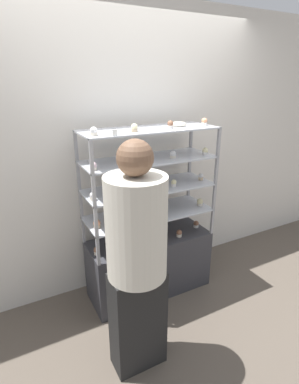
# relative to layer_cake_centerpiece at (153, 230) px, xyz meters

# --- Properties ---
(ground_plane) EXTENTS (20.00, 20.00, 0.00)m
(ground_plane) POSITION_rel_layer_cake_centerpiece_xyz_m (-0.05, -0.02, -0.62)
(ground_plane) COLOR brown
(back_wall) EXTENTS (8.00, 0.05, 2.60)m
(back_wall) POSITION_rel_layer_cake_centerpiece_xyz_m (-0.05, 0.33, 0.68)
(back_wall) COLOR silver
(back_wall) RESTS_ON ground_plane
(display_base) EXTENTS (1.14, 0.43, 0.57)m
(display_base) POSITION_rel_layer_cake_centerpiece_xyz_m (-0.05, -0.02, -0.34)
(display_base) COLOR #333338
(display_base) RESTS_ON ground_plane
(display_riser_lower) EXTENTS (1.14, 0.43, 0.25)m
(display_riser_lower) POSITION_rel_layer_cake_centerpiece_xyz_m (-0.05, -0.02, 0.18)
(display_riser_lower) COLOR #99999E
(display_riser_lower) RESTS_ON display_base
(display_riser_middle) EXTENTS (1.14, 0.43, 0.25)m
(display_riser_middle) POSITION_rel_layer_cake_centerpiece_xyz_m (-0.05, -0.02, 0.43)
(display_riser_middle) COLOR #99999E
(display_riser_middle) RESTS_ON display_riser_lower
(display_riser_upper) EXTENTS (1.14, 0.43, 0.25)m
(display_riser_upper) POSITION_rel_layer_cake_centerpiece_xyz_m (-0.05, -0.02, 0.68)
(display_riser_upper) COLOR #99999E
(display_riser_upper) RESTS_ON display_riser_middle
(display_riser_top) EXTENTS (1.14, 0.43, 0.25)m
(display_riser_top) POSITION_rel_layer_cake_centerpiece_xyz_m (-0.05, -0.02, 0.93)
(display_riser_top) COLOR #99999E
(display_riser_top) RESTS_ON display_riser_upper
(layer_cake_centerpiece) EXTENTS (0.17, 0.17, 0.09)m
(layer_cake_centerpiece) POSITION_rel_layer_cake_centerpiece_xyz_m (0.00, 0.00, 0.00)
(layer_cake_centerpiece) COLOR #C66660
(layer_cake_centerpiece) RESTS_ON display_base
(sheet_cake_frosted) EXTENTS (0.21, 0.16, 0.07)m
(sheet_cake_frosted) POSITION_rel_layer_cake_centerpiece_xyz_m (-0.36, -0.04, 0.24)
(sheet_cake_frosted) COLOR beige
(sheet_cake_frosted) RESTS_ON display_riser_lower
(cupcake_0) EXTENTS (0.05, 0.05, 0.07)m
(cupcake_0) POSITION_rel_layer_cake_centerpiece_xyz_m (-0.58, -0.07, -0.01)
(cupcake_0) COLOR beige
(cupcake_0) RESTS_ON display_base
(cupcake_1) EXTENTS (0.05, 0.05, 0.07)m
(cupcake_1) POSITION_rel_layer_cake_centerpiece_xyz_m (-0.32, -0.09, -0.01)
(cupcake_1) COLOR white
(cupcake_1) RESTS_ON display_base
(cupcake_2) EXTENTS (0.05, 0.05, 0.07)m
(cupcake_2) POSITION_rel_layer_cake_centerpiece_xyz_m (0.20, -0.14, -0.01)
(cupcake_2) COLOR beige
(cupcake_2) RESTS_ON display_base
(cupcake_3) EXTENTS (0.05, 0.05, 0.07)m
(cupcake_3) POSITION_rel_layer_cake_centerpiece_xyz_m (0.45, -0.06, -0.01)
(cupcake_3) COLOR white
(cupcake_3) RESTS_ON display_base
(price_tag_0) EXTENTS (0.04, 0.00, 0.04)m
(price_tag_0) POSITION_rel_layer_cake_centerpiece_xyz_m (-0.24, -0.22, -0.03)
(price_tag_0) COLOR white
(price_tag_0) RESTS_ON display_base
(cupcake_4) EXTENTS (0.06, 0.06, 0.07)m
(cupcake_4) POSITION_rel_layer_cake_centerpiece_xyz_m (-0.56, -0.08, 0.23)
(cupcake_4) COLOR #CCB28C
(cupcake_4) RESTS_ON display_riser_lower
(cupcake_5) EXTENTS (0.06, 0.06, 0.07)m
(cupcake_5) POSITION_rel_layer_cake_centerpiece_xyz_m (-0.07, -0.12, 0.23)
(cupcake_5) COLOR white
(cupcake_5) RESTS_ON display_riser_lower
(cupcake_6) EXTENTS (0.06, 0.06, 0.07)m
(cupcake_6) POSITION_rel_layer_cake_centerpiece_xyz_m (0.45, -0.10, 0.23)
(cupcake_6) COLOR beige
(cupcake_6) RESTS_ON display_riser_lower
(price_tag_1) EXTENTS (0.04, 0.00, 0.04)m
(price_tag_1) POSITION_rel_layer_cake_centerpiece_xyz_m (-0.20, -0.22, 0.22)
(price_tag_1) COLOR white
(price_tag_1) RESTS_ON display_riser_lower
(cupcake_7) EXTENTS (0.05, 0.05, 0.06)m
(cupcake_7) POSITION_rel_layer_cake_centerpiece_xyz_m (-0.58, -0.09, 0.48)
(cupcake_7) COLOR beige
(cupcake_7) RESTS_ON display_riser_middle
(cupcake_8) EXTENTS (0.05, 0.05, 0.06)m
(cupcake_8) POSITION_rel_layer_cake_centerpiece_xyz_m (-0.23, -0.08, 0.48)
(cupcake_8) COLOR beige
(cupcake_8) RESTS_ON display_riser_middle
(cupcake_9) EXTENTS (0.05, 0.05, 0.06)m
(cupcake_9) POSITION_rel_layer_cake_centerpiece_xyz_m (0.13, -0.12, 0.48)
(cupcake_9) COLOR white
(cupcake_9) RESTS_ON display_riser_middle
(cupcake_10) EXTENTS (0.05, 0.05, 0.06)m
(cupcake_10) POSITION_rel_layer_cake_centerpiece_xyz_m (0.45, -0.08, 0.48)
(cupcake_10) COLOR #CCB28C
(cupcake_10) RESTS_ON display_riser_middle
(price_tag_2) EXTENTS (0.04, 0.00, 0.04)m
(price_tag_2) POSITION_rel_layer_cake_centerpiece_xyz_m (-0.07, -0.22, 0.47)
(price_tag_2) COLOR white
(price_tag_2) RESTS_ON display_riser_middle
(cupcake_11) EXTENTS (0.05, 0.05, 0.06)m
(cupcake_11) POSITION_rel_layer_cake_centerpiece_xyz_m (-0.57, -0.14, 0.73)
(cupcake_11) COLOR beige
(cupcake_11) RESTS_ON display_riser_upper
(cupcake_12) EXTENTS (0.05, 0.05, 0.06)m
(cupcake_12) POSITION_rel_layer_cake_centerpiece_xyz_m (-0.23, -0.11, 0.73)
(cupcake_12) COLOR #CCB28C
(cupcake_12) RESTS_ON display_riser_upper
(cupcake_13) EXTENTS (0.05, 0.05, 0.06)m
(cupcake_13) POSITION_rel_layer_cake_centerpiece_xyz_m (0.13, -0.10, 0.73)
(cupcake_13) COLOR beige
(cupcake_13) RESTS_ON display_riser_upper
(cupcake_14) EXTENTS (0.05, 0.05, 0.06)m
(cupcake_14) POSITION_rel_layer_cake_centerpiece_xyz_m (0.45, -0.12, 0.73)
(cupcake_14) COLOR white
(cupcake_14) RESTS_ON display_riser_upper
(price_tag_3) EXTENTS (0.04, 0.00, 0.04)m
(price_tag_3) POSITION_rel_layer_cake_centerpiece_xyz_m (-0.19, -0.22, 0.72)
(price_tag_3) COLOR white
(price_tag_3) RESTS_ON display_riser_upper
(cupcake_15) EXTENTS (0.05, 0.05, 0.06)m
(cupcake_15) POSITION_rel_layer_cake_centerpiece_xyz_m (-0.55, -0.13, 0.98)
(cupcake_15) COLOR beige
(cupcake_15) RESTS_ON display_riser_top
(cupcake_16) EXTENTS (0.05, 0.05, 0.06)m
(cupcake_16) POSITION_rel_layer_cake_centerpiece_xyz_m (-0.23, -0.11, 0.98)
(cupcake_16) COLOR #CCB28C
(cupcake_16) RESTS_ON display_riser_top
(cupcake_17) EXTENTS (0.05, 0.05, 0.06)m
(cupcake_17) POSITION_rel_layer_cake_centerpiece_xyz_m (0.10, -0.09, 0.98)
(cupcake_17) COLOR white
(cupcake_17) RESTS_ON display_riser_top
(cupcake_18) EXTENTS (0.05, 0.05, 0.06)m
(cupcake_18) POSITION_rel_layer_cake_centerpiece_xyz_m (0.46, -0.07, 0.98)
(cupcake_18) COLOR white
(cupcake_18) RESTS_ON display_riser_top
(price_tag_4) EXTENTS (0.04, 0.00, 0.04)m
(price_tag_4) POSITION_rel_layer_cake_centerpiece_xyz_m (-0.43, -0.22, 0.97)
(price_tag_4) COLOR white
(price_tag_4) RESTS_ON display_riser_top
(donut_glazed) EXTENTS (0.13, 0.13, 0.03)m
(donut_glazed) POSITION_rel_layer_cake_centerpiece_xyz_m (0.23, -0.01, 0.96)
(donut_glazed) COLOR #EFE5CC
(donut_glazed) RESTS_ON display_riser_top
(customer_figure) EXTENTS (0.38, 0.38, 1.64)m
(customer_figure) POSITION_rel_layer_cake_centerpiece_xyz_m (-0.51, -0.70, 0.25)
(customer_figure) COLOR black
(customer_figure) RESTS_ON ground_plane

